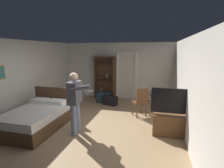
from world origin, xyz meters
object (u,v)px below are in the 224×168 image
object	(u,v)px
laptop	(154,94)
bottle_on_table	(160,93)
side_table	(155,102)
bookshelf	(105,76)
bed	(38,118)
suitcase_small	(104,97)
person_blue_shirt	(75,99)
tv_flatscreen	(172,121)
wooden_chair	(141,101)
suitcase_dark	(110,100)

from	to	relation	value
laptop	bottle_on_table	xyz separation A→B (m)	(0.18, -0.04, 0.05)
side_table	bookshelf	bearing A→B (deg)	142.22
bed	side_table	size ratio (longest dim) A/B	2.78
suitcase_small	person_blue_shirt	bearing A→B (deg)	-97.05
tv_flatscreen	suitcase_small	xyz separation A→B (m)	(-2.63, 2.46, -0.17)
tv_flatscreen	side_table	world-z (taller)	tv_flatscreen
laptop	wooden_chair	world-z (taller)	wooden_chair
side_table	person_blue_shirt	world-z (taller)	person_blue_shirt
side_table	suitcase_dark	size ratio (longest dim) A/B	1.20
bed	tv_flatscreen	world-z (taller)	tv_flatscreen
bookshelf	suitcase_small	distance (m)	1.09
side_table	laptop	world-z (taller)	laptop
bookshelf	side_table	distance (m)	2.97
bed	side_table	bearing A→B (deg)	29.58
bottle_on_table	suitcase_dark	world-z (taller)	bottle_on_table
side_table	laptop	size ratio (longest dim) A/B	1.70
wooden_chair	bottle_on_table	bearing A→B (deg)	13.76
laptop	suitcase_small	world-z (taller)	laptop
bottle_on_table	wooden_chair	xyz separation A→B (m)	(-0.61, -0.15, -0.26)
laptop	bottle_on_table	distance (m)	0.20
bottle_on_table	side_table	bearing A→B (deg)	150.26
bottle_on_table	suitcase_dark	xyz separation A→B (m)	(-1.93, 0.83, -0.62)
side_table	suitcase_small	distance (m)	2.43
bookshelf	person_blue_shirt	world-z (taller)	bookshelf
laptop	person_blue_shirt	bearing A→B (deg)	-137.67
bed	suitcase_small	world-z (taller)	bed
wooden_chair	suitcase_small	distance (m)	2.17
person_blue_shirt	suitcase_dark	xyz separation A→B (m)	(0.25, 2.61, -0.78)
bottle_on_table	suitcase_small	size ratio (longest dim) A/B	0.42
bottle_on_table	suitcase_small	distance (m)	2.65
bed	laptop	xyz separation A→B (m)	(3.21, 1.81, 0.45)
bed	tv_flatscreen	bearing A→B (deg)	7.29
bottle_on_table	suitcase_dark	distance (m)	2.19
side_table	suitcase_small	world-z (taller)	side_table
suitcase_small	bookshelf	bearing A→B (deg)	92.76
side_table	person_blue_shirt	size ratio (longest dim) A/B	0.42
person_blue_shirt	suitcase_small	size ratio (longest dim) A/B	2.78
suitcase_small	bottle_on_table	bearing A→B (deg)	-36.35
suitcase_dark	suitcase_small	xyz separation A→B (m)	(-0.36, 0.34, 0.03)
tv_flatscreen	suitcase_dark	world-z (taller)	tv_flatscreen
side_table	wooden_chair	size ratio (longest dim) A/B	0.71
side_table	suitcase_dark	xyz separation A→B (m)	(-1.79, 0.75, -0.29)
bottle_on_table	suitcase_dark	size ratio (longest dim) A/B	0.42
person_blue_shirt	suitcase_dark	world-z (taller)	person_blue_shirt
bed	tv_flatscreen	size ratio (longest dim) A/B	1.53
laptop	person_blue_shirt	xyz separation A→B (m)	(-2.00, -1.82, 0.21)
wooden_chair	suitcase_dark	world-z (taller)	wooden_chair
bookshelf	suitcase_dark	size ratio (longest dim) A/B	3.30
person_blue_shirt	wooden_chair	bearing A→B (deg)	46.01
side_table	tv_flatscreen	bearing A→B (deg)	-71.15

